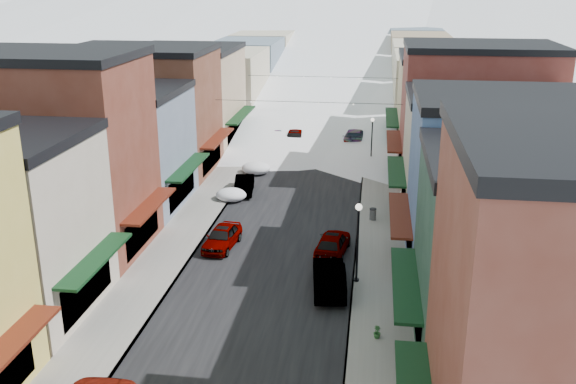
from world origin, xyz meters
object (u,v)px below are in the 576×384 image
(car_green_sedan, at_px, (329,277))
(streetlamp_near, at_px, (358,233))
(car_silver_sedan, at_px, (222,237))
(car_dark_hatch, at_px, (244,185))
(trash_can, at_px, (373,214))

(car_green_sedan, xyz_separation_m, streetlamp_near, (1.47, 1.08, 2.27))
(car_silver_sedan, relative_size, streetlamp_near, 0.91)
(car_dark_hatch, height_order, trash_can, car_dark_hatch)
(car_dark_hatch, height_order, car_green_sedan, car_green_sedan)
(car_dark_hatch, distance_m, car_green_sedan, 17.90)
(car_green_sedan, relative_size, streetlamp_near, 1.06)
(car_green_sedan, bearing_deg, car_silver_sedan, -41.34)
(trash_can, bearing_deg, car_green_sedan, -101.82)
(trash_can, xyz_separation_m, streetlamp_near, (-0.81, -9.85, 2.50))
(car_green_sedan, bearing_deg, car_dark_hatch, -69.95)
(car_green_sedan, distance_m, trash_can, 11.17)
(car_dark_hatch, bearing_deg, car_green_sedan, -70.70)
(car_green_sedan, bearing_deg, trash_can, -108.49)
(car_dark_hatch, bearing_deg, streetlamp_near, -64.86)
(trash_can, bearing_deg, car_dark_hatch, 153.93)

